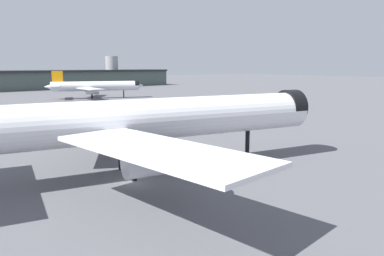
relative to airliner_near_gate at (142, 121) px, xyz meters
name	(u,v)px	position (x,y,z in m)	size (l,w,h in m)	color
ground	(132,183)	(-3.26, -3.12, -7.16)	(900.00, 900.00, 0.00)	#56565B
airliner_near_gate	(142,121)	(0.00, 0.00, 0.00)	(59.40, 53.68, 16.26)	white
airliner_far_taxiway	(95,86)	(39.16, 115.60, -1.81)	(42.04, 37.39, 12.15)	silver
service_truck_front	(147,122)	(18.22, 31.42, -5.57)	(3.97, 5.95, 3.00)	black
baggage_cart_trailing	(174,125)	(22.65, 26.85, -6.19)	(2.65, 2.83, 1.82)	black
traffic_cone_near_nose	(248,133)	(31.52, 11.82, -6.78)	(0.61, 0.61, 0.77)	#F2600C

